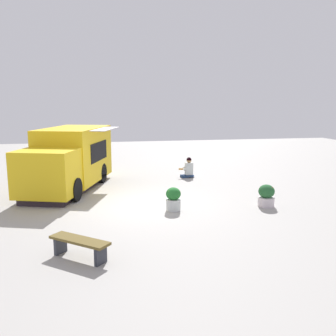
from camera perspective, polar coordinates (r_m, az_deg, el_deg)
The scene contains 6 objects.
ground_plane at distance 12.90m, azimuth -4.84°, elevation -5.44°, with size 40.00×40.00×0.00m, color #A09C97.
food_truck at distance 15.35m, azimuth -14.79°, elevation 1.10°, with size 5.68×3.88×2.39m.
person_customer at distance 17.23m, azimuth 3.10°, elevation -0.19°, with size 0.48×0.76×0.93m.
planter_flowering_near at distance 12.03m, azimuth 0.82°, elevation -4.70°, with size 0.49×0.49×0.75m.
planter_flowering_far at distance 12.90m, azimuth 14.71°, elevation -4.09°, with size 0.57×0.57×0.74m.
plaza_bench at distance 8.70m, azimuth -13.28°, elevation -11.16°, with size 1.26×1.38×0.45m.
Camera 1 is at (12.37, -1.26, 3.46)m, focal length 40.13 mm.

